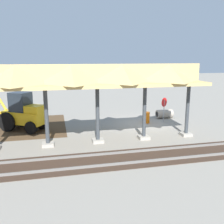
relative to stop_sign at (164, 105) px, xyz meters
The scene contains 7 objects.
ground_plane 2.34m from the stop_sign, ahead, with size 120.00×120.00×0.00m, color gray.
platform_canopy 7.77m from the stop_sign, 31.53° to the left, with size 13.52×3.20×4.90m.
rail_tracks 7.18m from the stop_sign, 75.06° to the left, with size 60.00×2.58×0.15m.
stop_sign is the anchor object (origin of this frame).
backhoe 11.19m from the stop_sign, ahead, with size 4.96×3.79×2.82m.
concrete_pipe 1.83m from the stop_sign, 117.01° to the right, with size 1.45×0.80×0.77m.
traffic_barrel 1.83m from the stop_sign, ahead, with size 0.56×0.56×0.90m, color orange.
Camera 1 is at (6.91, 18.55, 5.26)m, focal length 40.00 mm.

